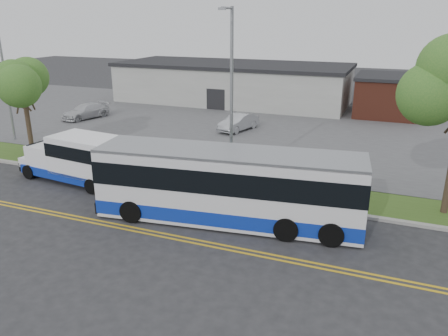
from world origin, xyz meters
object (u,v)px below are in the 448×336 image
at_px(streetlight_far, 5,83).
at_px(pedestrian, 72,146).
at_px(parked_car_a, 238,122).
at_px(shuttle_bus, 81,158).
at_px(streetlight_near, 231,94).
at_px(transit_bus, 228,186).
at_px(tree_west, 22,80).
at_px(parked_car_b, 86,111).

xyz_separation_m(streetlight_far, pedestrian, (7.51, -2.20, -3.49)).
distance_m(streetlight_far, pedestrian, 8.57).
bearing_deg(parked_car_a, shuttle_bus, -90.62).
xyz_separation_m(streetlight_near, shuttle_bus, (-8.14, -2.64, -3.75)).
relative_size(streetlight_far, parked_car_a, 1.91).
relative_size(streetlight_near, transit_bus, 0.76).
xyz_separation_m(tree_west, parked_car_a, (11.15, 11.46, -4.33)).
xyz_separation_m(streetlight_near, streetlight_far, (-19.00, 2.69, -0.76)).
bearing_deg(shuttle_bus, parked_car_b, 134.11).
bearing_deg(tree_west, parked_car_a, 45.80).
height_order(streetlight_near, parked_car_b, streetlight_near).
bearing_deg(tree_west, parked_car_b, 109.55).
height_order(streetlight_near, shuttle_bus, streetlight_near).
height_order(pedestrian, parked_car_b, pedestrian).
distance_m(pedestrian, parked_car_b, 12.75).
bearing_deg(streetlight_near, streetlight_far, 171.95).
height_order(streetlight_near, parked_car_a, streetlight_near).
distance_m(streetlight_near, streetlight_far, 19.20).
height_order(streetlight_near, streetlight_far, streetlight_near).
relative_size(shuttle_bus, pedestrian, 4.22).
relative_size(streetlight_far, shuttle_bus, 1.07).
xyz_separation_m(tree_west, streetlight_far, (-4.00, 2.22, -0.65)).
relative_size(tree_west, transit_bus, 0.55).
relative_size(streetlight_near, shuttle_bus, 1.27).
height_order(tree_west, streetlight_near, streetlight_near).
bearing_deg(parked_car_b, parked_car_a, 20.01).
bearing_deg(parked_car_a, streetlight_near, -56.34).
height_order(streetlight_far, transit_bus, streetlight_far).
bearing_deg(tree_west, transit_bus, -15.99).
bearing_deg(streetlight_far, transit_bus, -18.71).
xyz_separation_m(streetlight_near, pedestrian, (-11.49, 0.49, -4.25)).
distance_m(streetlight_near, parked_car_b, 22.17).
bearing_deg(pedestrian, parked_car_a, -134.71).
height_order(transit_bus, parked_car_a, transit_bus).
relative_size(tree_west, pedestrian, 3.91).
bearing_deg(streetlight_near, parked_car_b, 149.62).
distance_m(streetlight_far, shuttle_bus, 12.46).
bearing_deg(pedestrian, tree_west, -10.67).
bearing_deg(parked_car_a, tree_west, -118.43).
height_order(streetlight_far, parked_car_a, streetlight_far).
distance_m(streetlight_near, transit_bus, 5.71).
relative_size(transit_bus, parked_car_a, 2.99).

